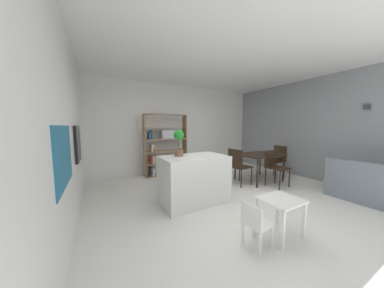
{
  "coord_description": "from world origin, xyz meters",
  "views": [
    {
      "loc": [
        -2.15,
        -2.54,
        1.47
      ],
      "look_at": [
        -0.19,
        1.03,
        1.06
      ],
      "focal_mm": 16.14,
      "sensor_mm": 36.0,
      "label": 1
    }
  ],
  "objects_px": {
    "open_bookshelf": "(164,144)",
    "child_table": "(281,206)",
    "dining_table": "(259,157)",
    "built_in_oven": "(77,143)",
    "child_chair_left": "(255,223)",
    "potted_plant_on_island": "(179,140)",
    "dining_chair_near": "(274,164)",
    "dining_chair_window_side": "(277,158)",
    "kitchen_island": "(194,179)",
    "dining_chair_island_side": "(238,164)"
  },
  "relations": [
    {
      "from": "child_chair_left",
      "to": "child_table",
      "type": "bearing_deg",
      "value": -95.09
    },
    {
      "from": "potted_plant_on_island",
      "to": "dining_chair_near",
      "type": "xyz_separation_m",
      "value": [
        2.47,
        -0.29,
        -0.68
      ]
    },
    {
      "from": "kitchen_island",
      "to": "dining_table",
      "type": "bearing_deg",
      "value": 8.05
    },
    {
      "from": "kitchen_island",
      "to": "dining_chair_near",
      "type": "bearing_deg",
      "value": -3.91
    },
    {
      "from": "kitchen_island",
      "to": "potted_plant_on_island",
      "type": "bearing_deg",
      "value": 150.14
    },
    {
      "from": "dining_table",
      "to": "dining_chair_near",
      "type": "distance_m",
      "value": 0.48
    },
    {
      "from": "dining_chair_near",
      "to": "dining_chair_window_side",
      "type": "height_order",
      "value": "dining_chair_window_side"
    },
    {
      "from": "child_table",
      "to": "dining_chair_island_side",
      "type": "xyz_separation_m",
      "value": [
        0.95,
        1.8,
        0.13
      ]
    },
    {
      "from": "built_in_oven",
      "to": "kitchen_island",
      "type": "xyz_separation_m",
      "value": [
        1.91,
        -0.57,
        -0.74
      ]
    },
    {
      "from": "open_bookshelf",
      "to": "dining_table",
      "type": "height_order",
      "value": "open_bookshelf"
    },
    {
      "from": "built_in_oven",
      "to": "open_bookshelf",
      "type": "distance_m",
      "value": 2.6
    },
    {
      "from": "dining_chair_island_side",
      "to": "potted_plant_on_island",
      "type": "bearing_deg",
      "value": 88.95
    },
    {
      "from": "dining_chair_island_side",
      "to": "open_bookshelf",
      "type": "bearing_deg",
      "value": 28.84
    },
    {
      "from": "child_chair_left",
      "to": "kitchen_island",
      "type": "bearing_deg",
      "value": -5.55
    },
    {
      "from": "dining_table",
      "to": "open_bookshelf",
      "type": "bearing_deg",
      "value": 138.91
    },
    {
      "from": "potted_plant_on_island",
      "to": "dining_chair_island_side",
      "type": "height_order",
      "value": "potted_plant_on_island"
    },
    {
      "from": "child_table",
      "to": "child_chair_left",
      "type": "bearing_deg",
      "value": -179.43
    },
    {
      "from": "dining_chair_island_side",
      "to": "dining_chair_near",
      "type": "height_order",
      "value": "dining_chair_island_side"
    },
    {
      "from": "built_in_oven",
      "to": "child_chair_left",
      "type": "relative_size",
      "value": 1.05
    },
    {
      "from": "dining_chair_island_side",
      "to": "dining_chair_window_side",
      "type": "height_order",
      "value": "dining_chair_island_side"
    },
    {
      "from": "child_table",
      "to": "dining_chair_window_side",
      "type": "bearing_deg",
      "value": 35.75
    },
    {
      "from": "dining_chair_island_side",
      "to": "dining_chair_window_side",
      "type": "distance_m",
      "value": 1.56
    },
    {
      "from": "kitchen_island",
      "to": "dining_chair_near",
      "type": "relative_size",
      "value": 1.42
    },
    {
      "from": "child_chair_left",
      "to": "dining_chair_window_side",
      "type": "xyz_separation_m",
      "value": [
        3.0,
        1.81,
        0.23
      ]
    },
    {
      "from": "kitchen_island",
      "to": "dining_table",
      "type": "height_order",
      "value": "kitchen_island"
    },
    {
      "from": "dining_table",
      "to": "dining_chair_window_side",
      "type": "distance_m",
      "value": 0.78
    },
    {
      "from": "child_chair_left",
      "to": "dining_chair_near",
      "type": "height_order",
      "value": "dining_chair_near"
    },
    {
      "from": "potted_plant_on_island",
      "to": "dining_chair_near",
      "type": "relative_size",
      "value": 0.58
    },
    {
      "from": "potted_plant_on_island",
      "to": "dining_chair_near",
      "type": "height_order",
      "value": "potted_plant_on_island"
    },
    {
      "from": "open_bookshelf",
      "to": "dining_chair_near",
      "type": "bearing_deg",
      "value": -47.7
    },
    {
      "from": "potted_plant_on_island",
      "to": "built_in_oven",
      "type": "bearing_deg",
      "value": 165.68
    },
    {
      "from": "kitchen_island",
      "to": "dining_chair_window_side",
      "type": "xyz_separation_m",
      "value": [
        3.0,
        0.31,
        0.1
      ]
    },
    {
      "from": "dining_table",
      "to": "dining_chair_near",
      "type": "height_order",
      "value": "dining_chair_near"
    },
    {
      "from": "built_in_oven",
      "to": "child_chair_left",
      "type": "distance_m",
      "value": 2.95
    },
    {
      "from": "open_bookshelf",
      "to": "child_table",
      "type": "height_order",
      "value": "open_bookshelf"
    },
    {
      "from": "dining_chair_island_side",
      "to": "built_in_oven",
      "type": "bearing_deg",
      "value": 79.04
    },
    {
      "from": "dining_chair_window_side",
      "to": "dining_chair_near",
      "type": "bearing_deg",
      "value": -54.9
    },
    {
      "from": "dining_chair_near",
      "to": "dining_chair_island_side",
      "type": "bearing_deg",
      "value": 147.79
    },
    {
      "from": "built_in_oven",
      "to": "dining_chair_near",
      "type": "distance_m",
      "value": 4.25
    },
    {
      "from": "child_table",
      "to": "dining_chair_near",
      "type": "xyz_separation_m",
      "value": [
        1.73,
        1.35,
        0.12
      ]
    },
    {
      "from": "dining_chair_window_side",
      "to": "dining_chair_island_side",
      "type": "bearing_deg",
      "value": -85.37
    },
    {
      "from": "kitchen_island",
      "to": "child_chair_left",
      "type": "xyz_separation_m",
      "value": [
        0.0,
        -1.5,
        -0.13
      ]
    },
    {
      "from": "built_in_oven",
      "to": "kitchen_island",
      "type": "height_order",
      "value": "built_in_oven"
    },
    {
      "from": "child_table",
      "to": "potted_plant_on_island",
      "type": "bearing_deg",
      "value": 114.21
    },
    {
      "from": "dining_chair_island_side",
      "to": "dining_table",
      "type": "bearing_deg",
      "value": -95.64
    },
    {
      "from": "open_bookshelf",
      "to": "child_chair_left",
      "type": "height_order",
      "value": "open_bookshelf"
    },
    {
      "from": "kitchen_island",
      "to": "dining_table",
      "type": "relative_size",
      "value": 1.12
    },
    {
      "from": "kitchen_island",
      "to": "dining_chair_near",
      "type": "height_order",
      "value": "kitchen_island"
    },
    {
      "from": "kitchen_island",
      "to": "potted_plant_on_island",
      "type": "height_order",
      "value": "potted_plant_on_island"
    },
    {
      "from": "open_bookshelf",
      "to": "dining_table",
      "type": "xyz_separation_m",
      "value": [
        2.07,
        -1.81,
        -0.29
      ]
    }
  ]
}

